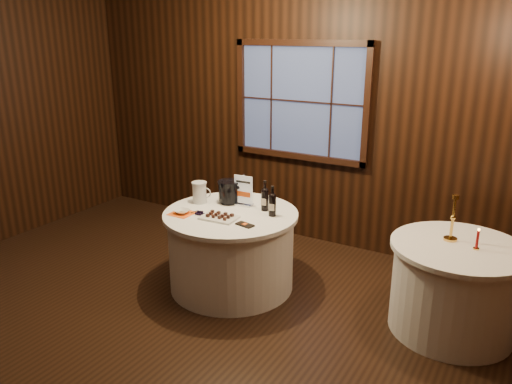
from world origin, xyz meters
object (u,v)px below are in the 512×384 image
Objects in this scene: grape_bunch at (200,213)px; port_bottle_right at (272,203)px; red_candle at (477,241)px; ice_bucket at (229,191)px; sign_stand at (244,195)px; cracker_bowl at (182,212)px; main_table at (231,249)px; port_bottle_left at (265,198)px; brass_candlestick at (452,224)px; chocolate_box at (245,225)px; side_table at (454,288)px; chocolate_plate at (219,217)px; glass_pitcher at (200,192)px.

port_bottle_right is at bearing 29.04° from grape_bunch.
ice_bucket is at bearing -178.40° from red_candle.
sign_stand reaches higher than cracker_bowl.
main_table is 4.32× the size of port_bottle_left.
brass_candlestick reaches higher than grape_bunch.
chocolate_box reaches higher than main_table.
side_table is at bearing -39.38° from brass_candlestick.
ice_bucket is (-0.41, 0.01, -0.01)m from port_bottle_left.
grape_bunch is at bearing -164.80° from brass_candlestick.
ice_bucket reaches higher than grape_bunch.
ice_bucket is at bearing 83.68° from grape_bunch.
red_candle is (1.87, 0.07, -0.06)m from port_bottle_left.
glass_pitcher is at bearing 147.08° from chocolate_plate.
main_table is 5.62× the size of ice_bucket.
brass_candlestick is at bearing -7.25° from port_bottle_right.
brass_candlestick is at bearing -3.62° from port_bottle_left.
main_table is at bearing 44.18° from grape_bunch.
port_bottle_left is at bearing -177.22° from side_table.
chocolate_box is 1.73m from brass_candlestick.
brass_candlestick is at bearing 11.00° from main_table.
grape_bunch is 0.17m from cracker_bowl.
red_candle reaches higher than grape_bunch.
grape_bunch is at bearing -67.06° from glass_pitcher.
chocolate_box is at bearing -121.35° from port_bottle_right.
sign_stand is 0.92× the size of chocolate_plate.
brass_candlestick reaches higher than ice_bucket.
side_table is 2.10m from chocolate_plate.
ice_bucket reaches higher than chocolate_plate.
cracker_bowl is at bearing -113.67° from ice_bucket.
cracker_bowl is (-0.38, -0.26, 0.40)m from main_table.
port_bottle_left is at bearing -0.90° from ice_bucket.
cracker_bowl is (-0.76, -0.38, -0.10)m from port_bottle_right.
cracker_bowl is at bearing -161.47° from grape_bunch.
port_bottle_right is 0.55m from ice_bucket.
port_bottle_left reaches higher than grape_bunch.
glass_pitcher reaches higher than cracker_bowl.
chocolate_plate is (-0.00, -0.42, -0.09)m from sign_stand.
red_candle is (2.50, 0.55, 0.05)m from cracker_bowl.
sign_stand reaches higher than grape_bunch.
main_table is 0.65m from glass_pitcher.
glass_pitcher is 2.35m from brass_candlestick.
brass_candlestick reaches higher than sign_stand.
chocolate_box is 0.77× the size of glass_pitcher.
chocolate_box is 0.43× the size of brass_candlestick.
cracker_bowl is (-0.16, -0.05, 0.00)m from grape_bunch.
main_table is 2.19m from red_candle.
port_bottle_right reaches higher than grape_bunch.
port_bottle_right is 1.82× the size of grape_bunch.
port_bottle_right reaches higher than glass_pitcher.
grape_bunch is at bearing -146.58° from port_bottle_left.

